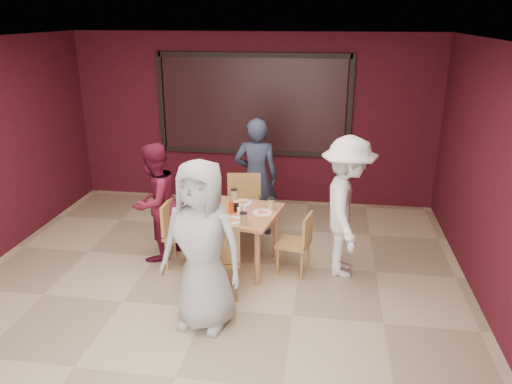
# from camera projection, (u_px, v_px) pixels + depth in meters

# --- Properties ---
(floor) EXTENTS (7.00, 7.00, 0.00)m
(floor) POSITION_uv_depth(u_px,v_px,m) (205.00, 308.00, 5.49)
(floor) COLOR tan
(floor) RESTS_ON ground
(window_blinds) EXTENTS (3.00, 0.02, 1.50)m
(window_blinds) POSITION_uv_depth(u_px,v_px,m) (253.00, 105.00, 8.14)
(window_blinds) COLOR black
(dining_table) EXTENTS (1.10, 1.10, 0.90)m
(dining_table) POSITION_uv_depth(u_px,v_px,m) (239.00, 218.00, 6.21)
(dining_table) COLOR #C87F52
(dining_table) RESTS_ON floor
(chair_front) EXTENTS (0.53, 0.53, 0.93)m
(chair_front) POSITION_uv_depth(u_px,v_px,m) (220.00, 256.00, 5.54)
(chair_front) COLOR tan
(chair_front) RESTS_ON floor
(chair_back) EXTENTS (0.53, 0.53, 0.96)m
(chair_back) POSITION_uv_depth(u_px,v_px,m) (244.00, 205.00, 6.96)
(chair_back) COLOR tan
(chair_back) RESTS_ON floor
(chair_left) EXTENTS (0.41, 0.41, 0.85)m
(chair_left) POSITION_uv_depth(u_px,v_px,m) (176.00, 230.00, 6.30)
(chair_left) COLOR tan
(chair_left) RESTS_ON floor
(chair_right) EXTENTS (0.45, 0.45, 0.78)m
(chair_right) POSITION_uv_depth(u_px,v_px,m) (299.00, 240.00, 6.11)
(chair_right) COLOR tan
(chair_right) RESTS_ON floor
(diner_front) EXTENTS (0.95, 0.71, 1.78)m
(diner_front) POSITION_uv_depth(u_px,v_px,m) (202.00, 246.00, 4.94)
(diner_front) COLOR #A4A4A4
(diner_front) RESTS_ON floor
(diner_back) EXTENTS (0.66, 0.46, 1.71)m
(diner_back) POSITION_uv_depth(u_px,v_px,m) (256.00, 177.00, 7.13)
(diner_back) COLOR #2A314B
(diner_back) RESTS_ON floor
(diner_left) EXTENTS (0.79, 0.90, 1.55)m
(diner_left) POSITION_uv_depth(u_px,v_px,m) (155.00, 202.00, 6.41)
(diner_left) COLOR maroon
(diner_left) RESTS_ON floor
(diner_right) EXTENTS (0.68, 1.14, 1.74)m
(diner_right) POSITION_uv_depth(u_px,v_px,m) (347.00, 207.00, 5.98)
(diner_right) COLOR white
(diner_right) RESTS_ON floor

